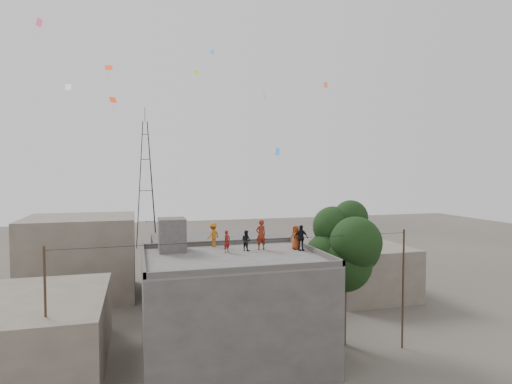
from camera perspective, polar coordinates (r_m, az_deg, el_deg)
ground at (r=26.52m, az=-3.08°, el=-21.61°), size 140.00×140.00×0.00m
main_building at (r=25.41m, az=-3.10°, el=-15.34°), size 10.00×8.00×6.10m
parapet at (r=24.60m, az=-3.12°, el=-8.24°), size 10.00×8.00×0.30m
stair_head_box at (r=26.54m, az=-11.15°, el=-5.61°), size 1.60×1.80×2.00m
neighbor_west at (r=27.72m, az=-27.93°, el=-16.39°), size 8.00×10.00×4.00m
neighbor_north at (r=39.19m, az=-4.68°, el=-9.65°), size 12.00×9.00×5.00m
neighbor_northwest at (r=40.56m, az=-22.31°, el=-7.99°), size 9.00×8.00×7.00m
neighbor_east at (r=39.66m, az=14.05°, el=-10.02°), size 7.00×8.00×4.40m
tree at (r=27.67m, az=11.80°, el=-7.36°), size 4.90×4.60×9.10m
utility_line at (r=24.13m, az=-1.25°, el=-14.40°), size 20.12×0.62×7.40m
transmission_tower at (r=63.61m, az=-14.48°, el=1.05°), size 2.97×2.97×20.01m
person_red_adult at (r=26.49m, az=0.65°, el=-5.72°), size 0.76×0.58×1.86m
person_orange_child at (r=26.82m, az=5.32°, el=-6.03°), size 0.84×0.86×1.49m
person_dark_child at (r=26.27m, az=-1.34°, el=-6.47°), size 0.74×0.77×1.25m
person_dark_adult at (r=26.38m, az=5.99°, el=-6.09°), size 0.94×0.42×1.57m
person_orange_adult at (r=27.68m, az=-5.73°, el=-5.69°), size 1.14×1.08×1.55m
person_red_child at (r=25.70m, az=-3.89°, el=-6.59°), size 0.58×0.55×1.33m
kites at (r=32.75m, az=-7.51°, el=12.84°), size 20.83×18.78×12.43m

